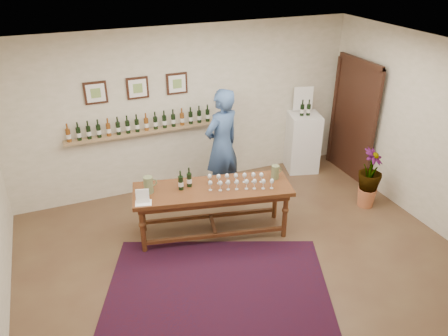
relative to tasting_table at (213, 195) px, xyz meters
name	(u,v)px	position (x,y,z in m)	size (l,w,h in m)	color
ground	(246,263)	(0.17, -0.83, -0.68)	(6.00, 6.00, 0.00)	#4F3323
room_shell	(312,121)	(2.28, 1.03, 0.44)	(6.00, 6.00, 6.00)	#F1E4CC
rug	(218,286)	(-0.36, -1.11, -0.68)	(2.80, 1.87, 0.01)	#410B12
tasting_table	(213,195)	(0.00, 0.00, 0.00)	(2.37, 1.18, 0.81)	#432110
table_glasses	(237,181)	(0.34, -0.09, 0.20)	(1.17, 0.27, 0.16)	silver
table_bottles	(185,178)	(-0.37, 0.14, 0.27)	(0.29, 0.16, 0.31)	black
pitcher_left	(148,185)	(-0.88, 0.21, 0.24)	(0.16, 0.16, 0.24)	#667045
pitcher_right	(275,172)	(0.96, -0.10, 0.23)	(0.13, 0.13, 0.21)	#667045
menu_card	(142,196)	(-1.02, -0.02, 0.22)	(0.22, 0.16, 0.20)	white
display_pedestal	(303,142)	(2.34, 1.35, -0.13)	(0.56, 0.56, 1.12)	white
pedestal_bottles	(306,107)	(2.31, 1.31, 0.59)	(0.32, 0.09, 0.32)	black
info_sign	(303,99)	(2.37, 1.51, 0.68)	(0.36, 0.02, 0.50)	white
potted_plant	(369,178)	(2.65, -0.23, -0.17)	(0.65, 0.65, 0.88)	#BF693F
person	(222,145)	(0.54, 0.97, 0.28)	(0.70, 0.46, 1.93)	#365280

